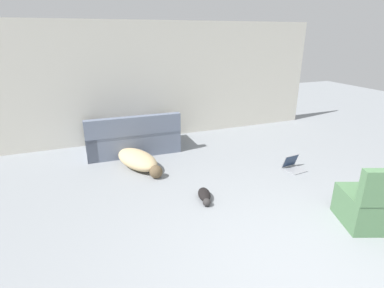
{
  "coord_description": "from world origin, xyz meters",
  "views": [
    {
      "loc": [
        -1.95,
        -1.66,
        2.25
      ],
      "look_at": [
        -0.39,
        2.28,
        0.68
      ],
      "focal_mm": 28.0,
      "sensor_mm": 36.0,
      "label": 1
    }
  ],
  "objects": [
    {
      "name": "ground_plane",
      "position": [
        0.0,
        0.0,
        0.0
      ],
      "size": [
        20.0,
        20.0,
        0.0
      ],
      "primitive_type": "plane",
      "color": "gray"
    },
    {
      "name": "dog",
      "position": [
        -1.05,
        3.21,
        0.15
      ],
      "size": [
        0.81,
        1.41,
        0.3
      ],
      "rotation": [
        0.0,
        0.0,
        5.07
      ],
      "color": "tan",
      "rests_on": "ground_plane"
    },
    {
      "name": "couch",
      "position": [
        -0.97,
        4.1,
        0.27
      ],
      "size": [
        1.82,
        0.98,
        0.8
      ],
      "rotation": [
        0.0,
        0.0,
        3.11
      ],
      "color": "slate",
      "rests_on": "ground_plane"
    },
    {
      "name": "wall_back",
      "position": [
        0.0,
        4.77,
        1.26
      ],
      "size": [
        7.3,
        0.06,
        2.51
      ],
      "color": "beige",
      "rests_on": "ground_plane"
    },
    {
      "name": "cat",
      "position": [
        -0.39,
        1.78,
        0.06
      ],
      "size": [
        0.26,
        0.53,
        0.13
      ],
      "rotation": [
        0.0,
        0.0,
        4.47
      ],
      "color": "black",
      "rests_on": "ground_plane"
    },
    {
      "name": "laptop_open",
      "position": [
        1.47,
        2.16,
        0.08
      ],
      "size": [
        0.34,
        0.36,
        0.25
      ],
      "rotation": [
        0.0,
        0.0,
        0.11
      ],
      "color": "gray",
      "rests_on": "ground_plane"
    },
    {
      "name": "side_chair",
      "position": [
        1.23,
        0.5,
        0.28
      ],
      "size": [
        0.74,
        0.78,
        0.85
      ],
      "rotation": [
        0.0,
        0.0,
        2.77
      ],
      "color": "#4C754C",
      "rests_on": "ground_plane"
    }
  ]
}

